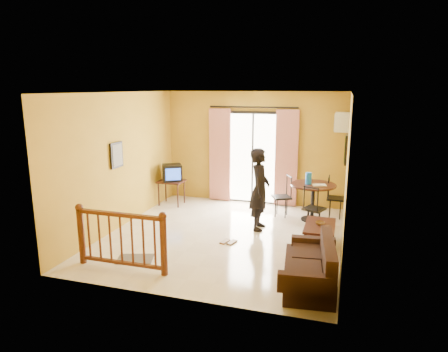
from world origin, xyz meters
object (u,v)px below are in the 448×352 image
(coffee_table, at_px, (320,232))
(sofa, at_px, (312,269))
(television, at_px, (172,173))
(dining_table, at_px, (313,191))
(standing_person, at_px, (260,189))

(coffee_table, height_order, sofa, sofa)
(television, relative_size, sofa, 0.38)
(dining_table, xyz_separation_m, standing_person, (-1.01, -0.89, 0.19))
(television, height_order, dining_table, television)
(dining_table, xyz_separation_m, coffee_table, (0.26, -1.52, -0.37))
(coffee_table, distance_m, standing_person, 1.52)
(standing_person, bearing_deg, coffee_table, -120.06)
(television, distance_m, standing_person, 2.68)
(dining_table, bearing_deg, sofa, -85.17)
(television, xyz_separation_m, standing_person, (2.45, -1.09, 0.03))
(dining_table, relative_size, standing_person, 0.58)
(coffee_table, height_order, standing_person, standing_person)
(sofa, bearing_deg, dining_table, 88.57)
(television, relative_size, dining_table, 0.61)
(dining_table, height_order, sofa, dining_table)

